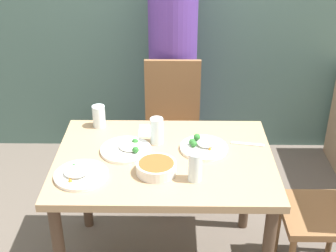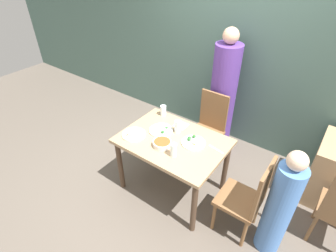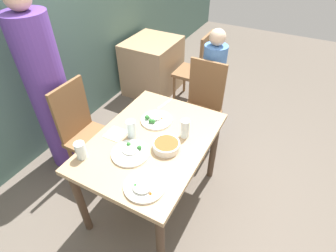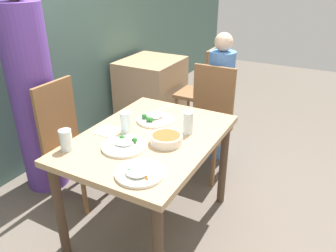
% 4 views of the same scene
% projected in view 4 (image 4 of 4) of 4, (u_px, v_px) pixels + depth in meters
% --- Properties ---
extents(ground_plane, '(10.00, 10.00, 0.00)m').
position_uv_depth(ground_plane, '(152.00, 225.00, 2.43)').
color(ground_plane, '#60564C').
extents(dining_table, '(1.14, 0.82, 0.75)m').
position_uv_depth(dining_table, '(150.00, 149.00, 2.15)').
color(dining_table, tan).
rests_on(dining_table, ground_plane).
extents(chair_adult_spot, '(0.40, 0.40, 0.96)m').
position_uv_depth(chair_adult_spot, '(70.00, 140.00, 2.56)').
color(chair_adult_spot, brown).
rests_on(chair_adult_spot, ground_plane).
extents(chair_child_spot, '(0.40, 0.40, 0.96)m').
position_uv_depth(chair_child_spot, '(208.00, 119.00, 2.92)').
color(chair_child_spot, brown).
rests_on(chair_child_spot, ground_plane).
extents(person_adult, '(0.34, 0.34, 1.71)m').
position_uv_depth(person_adult, '(34.00, 98.00, 2.58)').
color(person_adult, '#5B3893').
rests_on(person_adult, ground_plane).
extents(person_child, '(0.24, 0.24, 1.22)m').
position_uv_depth(person_child, '(219.00, 102.00, 3.11)').
color(person_child, '#5184D1').
rests_on(person_child, ground_plane).
extents(bowl_curry, '(0.20, 0.20, 0.06)m').
position_uv_depth(bowl_curry, '(166.00, 139.00, 2.00)').
color(bowl_curry, silver).
rests_on(bowl_curry, dining_table).
extents(plate_rice_adult, '(0.26, 0.26, 0.06)m').
position_uv_depth(plate_rice_adult, '(154.00, 119.00, 2.30)').
color(plate_rice_adult, white).
rests_on(plate_rice_adult, dining_table).
extents(plate_rice_child, '(0.26, 0.26, 0.05)m').
position_uv_depth(plate_rice_child, '(139.00, 173.00, 1.70)').
color(plate_rice_child, white).
rests_on(plate_rice_child, dining_table).
extents(plate_noodles, '(0.27, 0.27, 0.05)m').
position_uv_depth(plate_noodles, '(124.00, 145.00, 1.97)').
color(plate_noodles, white).
rests_on(plate_noodles, dining_table).
extents(glass_water_tall, '(0.07, 0.07, 0.15)m').
position_uv_depth(glass_water_tall, '(188.00, 123.00, 2.11)').
color(glass_water_tall, silver).
rests_on(glass_water_tall, dining_table).
extents(glass_water_short, '(0.07, 0.07, 0.15)m').
position_uv_depth(glass_water_short, '(126.00, 123.00, 2.10)').
color(glass_water_short, silver).
rests_on(glass_water_short, dining_table).
extents(glass_water_center, '(0.07, 0.07, 0.13)m').
position_uv_depth(glass_water_center, '(66.00, 140.00, 1.91)').
color(glass_water_center, silver).
rests_on(glass_water_center, dining_table).
extents(napkin_folded, '(0.14, 0.14, 0.01)m').
position_uv_depth(napkin_folded, '(107.00, 131.00, 2.16)').
color(napkin_folded, white).
rests_on(napkin_folded, dining_table).
extents(fork_steel, '(0.18, 0.05, 0.01)m').
position_uv_depth(fork_steel, '(165.00, 108.00, 2.52)').
color(fork_steel, silver).
rests_on(fork_steel, dining_table).
extents(background_table, '(0.74, 0.65, 0.74)m').
position_uv_depth(background_table, '(151.00, 90.00, 4.02)').
color(background_table, tan).
rests_on(background_table, ground_plane).
extents(chair_background, '(0.40, 0.40, 0.96)m').
position_uv_depth(chair_background, '(202.00, 88.00, 3.68)').
color(chair_background, brown).
rests_on(chair_background, ground_plane).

